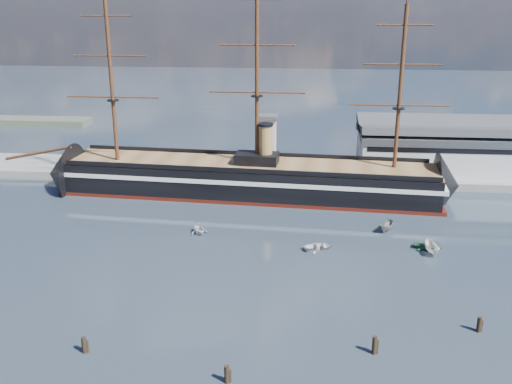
{
  "coord_description": "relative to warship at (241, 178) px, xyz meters",
  "views": [
    {
      "loc": [
        13.98,
        -69.73,
        43.97
      ],
      "look_at": [
        3.66,
        35.0,
        9.0
      ],
      "focal_mm": 40.0,
      "sensor_mm": 36.0,
      "label": 1
    }
  ],
  "objects": [
    {
      "name": "piling_near_mid",
      "position": [
        7.02,
        -71.75,
        -4.04
      ],
      "size": [
        0.64,
        0.64,
        3.03
      ],
      "primitive_type": "cylinder",
      "color": "black",
      "rests_on": "ground"
    },
    {
      "name": "motorboat_b",
      "position": [
        18.5,
        -31.03,
        -4.04
      ],
      "size": [
        2.64,
        3.87,
        1.68
      ],
      "primitive_type": "imported",
      "rotation": [
        0.0,
        0.0,
        1.94
      ],
      "color": "silver",
      "rests_on": "ground"
    },
    {
      "name": "quay",
      "position": [
        12.32,
        16.0,
        -4.04
      ],
      "size": [
        180.0,
        18.0,
        2.0
      ],
      "primitive_type": "cube",
      "color": "slate",
      "rests_on": "ground"
    },
    {
      "name": "motorboat_c",
      "position": [
        32.18,
        -20.51,
        -4.04
      ],
      "size": [
        6.15,
        4.51,
        2.33
      ],
      "primitive_type": "imported",
      "rotation": [
        0.0,
        0.0,
        -0.46
      ],
      "color": "slate",
      "rests_on": "ground"
    },
    {
      "name": "ground",
      "position": [
        2.32,
        -20.0,
        -4.04
      ],
      "size": [
        600.0,
        600.0,
        0.0
      ],
      "primitive_type": "plane",
      "color": "#263645",
      "rests_on": "ground"
    },
    {
      "name": "warship",
      "position": [
        0.0,
        0.0,
        0.0
      ],
      "size": [
        113.39,
        22.16,
        53.94
      ],
      "rotation": [
        0.0,
        0.0,
        -0.07
      ],
      "color": "black",
      "rests_on": "ground"
    },
    {
      "name": "motorboat_d",
      "position": [
        -5.47,
        -25.55,
        -4.04
      ],
      "size": [
        7.07,
        5.96,
        2.41
      ],
      "primitive_type": "imported",
      "rotation": [
        0.0,
        0.0,
        0.57
      ],
      "color": "silver",
      "rests_on": "ground"
    },
    {
      "name": "motorboat_e",
      "position": [
        38.77,
        -28.88,
        -4.04
      ],
      "size": [
        2.18,
        3.47,
        1.51
      ],
      "primitive_type": "imported",
      "rotation": [
        0.0,
        0.0,
        1.27
      ],
      "color": "#1B4C35",
      "rests_on": "ground"
    },
    {
      "name": "piling_far_right",
      "position": [
        40.61,
        -57.09,
        -4.04
      ],
      "size": [
        0.64,
        0.64,
        3.03
      ],
      "primitive_type": "cylinder",
      "color": "black",
      "rests_on": "ground"
    },
    {
      "name": "motorboat_f",
      "position": [
        39.17,
        -30.87,
        -4.04
      ],
      "size": [
        6.53,
        2.97,
        2.53
      ],
      "primitive_type": "imported",
      "rotation": [
        0.0,
        0.0,
        0.1
      ],
      "color": "white",
      "rests_on": "ground"
    },
    {
      "name": "piling_near_left",
      "position": [
        -12.61,
        -67.43,
        -4.04
      ],
      "size": [
        0.64,
        0.64,
        3.03
      ],
      "primitive_type": "cylinder",
      "color": "black",
      "rests_on": "ground"
    },
    {
      "name": "quay_tower",
      "position": [
        5.32,
        13.0,
        5.72
      ],
      "size": [
        5.0,
        5.0,
        15.0
      ],
      "color": "silver",
      "rests_on": "ground"
    },
    {
      "name": "piling_near_right",
      "position": [
        25.46,
        -63.91,
        -4.04
      ],
      "size": [
        0.64,
        0.64,
        3.29
      ],
      "primitive_type": "cylinder",
      "color": "black",
      "rests_on": "ground"
    },
    {
      "name": "warehouse",
      "position": [
        60.32,
        20.0,
        3.95
      ],
      "size": [
        63.0,
        21.0,
        11.6
      ],
      "color": "#B7BABC",
      "rests_on": "ground"
    }
  ]
}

